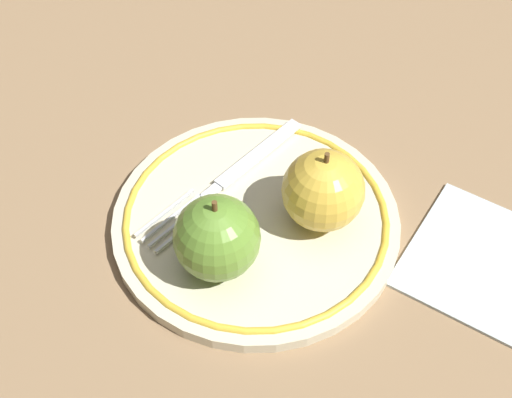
# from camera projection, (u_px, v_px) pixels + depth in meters

# --- Properties ---
(ground_plane) EXTENTS (2.00, 2.00, 0.00)m
(ground_plane) POSITION_uv_depth(u_px,v_px,m) (283.00, 219.00, 0.60)
(ground_plane) COLOR #876A4A
(plate) EXTENTS (0.24, 0.24, 0.01)m
(plate) POSITION_uv_depth(u_px,v_px,m) (256.00, 220.00, 0.59)
(plate) COLOR beige
(plate) RESTS_ON ground_plane
(apple_red_whole) EXTENTS (0.07, 0.07, 0.07)m
(apple_red_whole) POSITION_uv_depth(u_px,v_px,m) (217.00, 238.00, 0.53)
(apple_red_whole) COLOR #5C872E
(apple_red_whole) RESTS_ON plate
(apple_second_whole) EXTENTS (0.07, 0.07, 0.07)m
(apple_second_whole) POSITION_uv_depth(u_px,v_px,m) (324.00, 189.00, 0.56)
(apple_second_whole) COLOR gold
(apple_second_whole) RESTS_ON plate
(fork) EXTENTS (0.18, 0.10, 0.00)m
(fork) POSITION_uv_depth(u_px,v_px,m) (231.00, 176.00, 0.61)
(fork) COLOR silver
(fork) RESTS_ON plate
(napkin_folded) EXTENTS (0.15, 0.14, 0.01)m
(napkin_folded) POSITION_uv_depth(u_px,v_px,m) (483.00, 257.00, 0.57)
(napkin_folded) COLOR silver
(napkin_folded) RESTS_ON ground_plane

